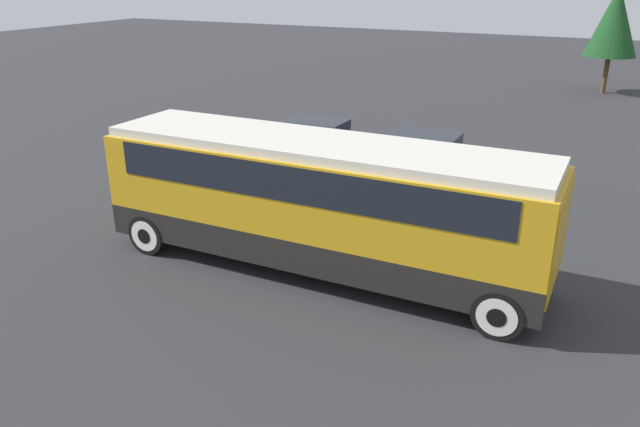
# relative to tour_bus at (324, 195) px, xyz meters

# --- Properties ---
(ground_plane) EXTENTS (120.00, 120.00, 0.00)m
(ground_plane) POSITION_rel_tour_bus_xyz_m (-0.10, 0.00, -1.94)
(ground_plane) COLOR #2D2D30
(tour_bus) EXTENTS (10.72, 2.65, 3.23)m
(tour_bus) POSITION_rel_tour_bus_xyz_m (0.00, 0.00, 0.00)
(tour_bus) COLOR black
(tour_bus) RESTS_ON ground_plane
(parked_car_near) EXTENTS (4.45, 1.88, 1.33)m
(parked_car_near) POSITION_rel_tour_bus_xyz_m (-4.67, 9.04, -1.28)
(parked_car_near) COLOR navy
(parked_car_near) RESTS_ON ground_plane
(parked_car_mid) EXTENTS (4.56, 1.96, 1.49)m
(parked_car_mid) POSITION_rel_tour_bus_xyz_m (-0.02, 8.16, -1.20)
(parked_car_mid) COLOR silver
(parked_car_mid) RESTS_ON ground_plane
(tree_left) EXTENTS (2.88, 2.88, 6.04)m
(tree_left) POSITION_rel_tour_bus_xyz_m (4.54, 27.94, 2.12)
(tree_left) COLOR brown
(tree_left) RESTS_ON ground_plane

